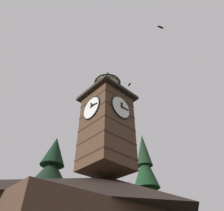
{
  "coord_description": "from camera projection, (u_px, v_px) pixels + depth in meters",
  "views": [
    {
      "loc": [
        11.49,
        9.3,
        2.27
      ],
      "look_at": [
        2.55,
        -0.27,
        12.52
      ],
      "focal_mm": 33.11,
      "sensor_mm": 36.0,
      "label": 1
    }
  ],
  "objects": [
    {
      "name": "moon",
      "position": [
        38.0,
        208.0,
        43.3
      ],
      "size": [
        1.56,
        1.56,
        1.56
      ],
      "color": "silver"
    },
    {
      "name": "flying_bird_low",
      "position": [
        129.0,
        84.0,
        25.08
      ],
      "size": [
        0.36,
        0.55,
        0.15
      ],
      "color": "black"
    },
    {
      "name": "clock_tower",
      "position": [
        107.0,
        119.0,
        16.15
      ],
      "size": [
        3.77,
        3.77,
        9.55
      ],
      "color": "#4C3323",
      "rests_on": "building_main"
    },
    {
      "name": "flying_bird_high",
      "position": [
        161.0,
        27.0,
        20.26
      ],
      "size": [
        0.64,
        0.36,
        0.13
      ],
      "color": "black"
    }
  ]
}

